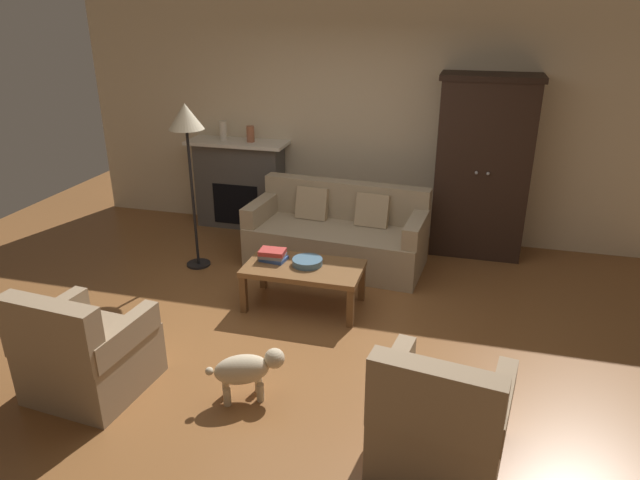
% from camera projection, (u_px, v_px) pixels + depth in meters
% --- Properties ---
extents(ground_plane, '(9.60, 9.60, 0.00)m').
position_uv_depth(ground_plane, '(306.00, 330.00, 5.10)').
color(ground_plane, brown).
extents(back_wall, '(7.20, 0.10, 2.80)m').
position_uv_depth(back_wall, '(365.00, 120.00, 6.84)').
color(back_wall, beige).
rests_on(back_wall, ground).
extents(fireplace, '(1.26, 0.48, 1.12)m').
position_uv_depth(fireplace, '(240.00, 183.00, 7.30)').
color(fireplace, '#4C4947').
rests_on(fireplace, ground).
extents(armoire, '(1.06, 0.57, 2.02)m').
position_uv_depth(armoire, '(482.00, 167.00, 6.35)').
color(armoire, black).
rests_on(armoire, ground).
extents(couch, '(1.98, 1.00, 0.86)m').
position_uv_depth(couch, '(338.00, 236.00, 6.32)').
color(couch, tan).
rests_on(couch, ground).
extents(coffee_table, '(1.10, 0.60, 0.42)m').
position_uv_depth(coffee_table, '(304.00, 271.00, 5.38)').
color(coffee_table, brown).
rests_on(coffee_table, ground).
extents(fruit_bowl, '(0.28, 0.28, 0.06)m').
position_uv_depth(fruit_bowl, '(307.00, 262.00, 5.37)').
color(fruit_bowl, slate).
rests_on(fruit_bowl, coffee_table).
extents(book_stack, '(0.26, 0.20, 0.11)m').
position_uv_depth(book_stack, '(273.00, 255.00, 5.45)').
color(book_stack, '#38569E').
rests_on(book_stack, coffee_table).
extents(mantel_vase_cream, '(0.09, 0.09, 0.24)m').
position_uv_depth(mantel_vase_cream, '(223.00, 131.00, 7.07)').
color(mantel_vase_cream, beige).
rests_on(mantel_vase_cream, fireplace).
extents(mantel_vase_terracotta, '(0.10, 0.10, 0.19)m').
position_uv_depth(mantel_vase_terracotta, '(250.00, 134.00, 7.00)').
color(mantel_vase_terracotta, '#A86042').
rests_on(mantel_vase_terracotta, fireplace).
extents(armchair_near_left, '(0.84, 0.83, 0.88)m').
position_uv_depth(armchair_near_left, '(86.00, 355.00, 4.19)').
color(armchair_near_left, '#997F60').
rests_on(armchair_near_left, ground).
extents(armchair_near_right, '(0.87, 0.87, 0.88)m').
position_uv_depth(armchair_near_right, '(440.00, 422.00, 3.52)').
color(armchair_near_right, '#997F60').
rests_on(armchair_near_right, ground).
extents(floor_lamp, '(0.36, 0.36, 1.78)m').
position_uv_depth(floor_lamp, '(186.00, 127.00, 5.78)').
color(floor_lamp, black).
rests_on(floor_lamp, ground).
extents(dog, '(0.52, 0.37, 0.39)m').
position_uv_depth(dog, '(246.00, 369.00, 4.14)').
color(dog, beige).
rests_on(dog, ground).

